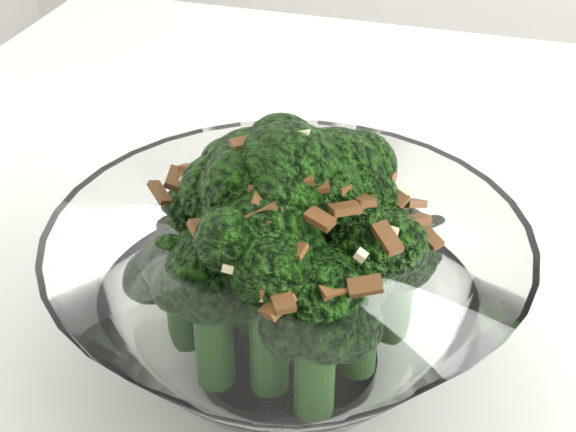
% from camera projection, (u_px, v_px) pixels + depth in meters
% --- Properties ---
extents(broccoli_dish, '(0.25, 0.25, 0.16)m').
position_uv_depth(broccoli_dish, '(288.00, 284.00, 0.47)').
color(broccoli_dish, white).
rests_on(broccoli_dish, table).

